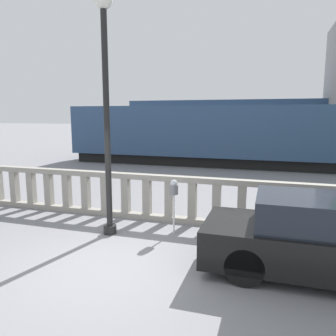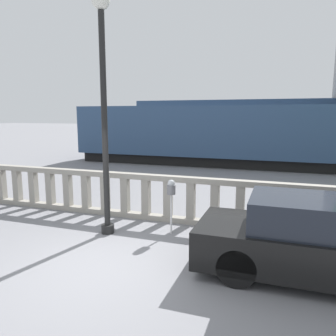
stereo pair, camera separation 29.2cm
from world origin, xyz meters
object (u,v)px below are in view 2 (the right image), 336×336
parking_meter (171,190)px  train_near (271,135)px  parked_car (317,242)px  train_far (316,124)px  lamppost (104,91)px

parking_meter → train_near: size_ratio=0.06×
train_near → parked_car: bearing=-84.5°
parked_car → train_far: bearing=88.8°
parking_meter → train_far: (4.79, 20.79, 0.99)m
parking_meter → parked_car: (3.00, -1.19, -0.40)m
parked_car → train_near: train_near is taller
parking_meter → train_near: train_near is taller
lamppost → parked_car: size_ratio=1.31×
lamppost → parking_meter: (1.44, 0.44, -2.23)m
parking_meter → train_far: size_ratio=0.05×
parked_car → train_near: 12.30m
lamppost → train_far: (6.23, 21.23, -1.24)m
lamppost → parked_car: bearing=-9.6°
parking_meter → train_far: bearing=77.0°
lamppost → parking_meter: size_ratio=4.14×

